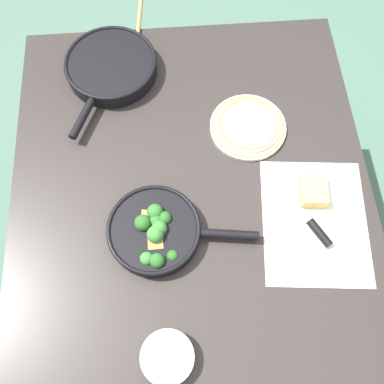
{
  "coord_description": "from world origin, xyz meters",
  "views": [
    {
      "loc": [
        -0.47,
        0.04,
        1.87
      ],
      "look_at": [
        0.0,
        0.0,
        0.77
      ],
      "focal_mm": 40.0,
      "sensor_mm": 36.0,
      "label": 1
    }
  ],
  "objects_px": {
    "skillet_eggs": "(111,67)",
    "dinner_plate_stack": "(248,126)",
    "grater_knife": "(308,219)",
    "skillet_broccoli": "(156,231)",
    "wooden_spoon": "(138,35)",
    "prep_bowl_steel": "(168,357)",
    "cheese_block": "(313,191)"
  },
  "relations": [
    {
      "from": "dinner_plate_stack",
      "to": "grater_knife",
      "type": "bearing_deg",
      "value": -157.46
    },
    {
      "from": "grater_knife",
      "to": "prep_bowl_steel",
      "type": "xyz_separation_m",
      "value": [
        -0.33,
        0.41,
        0.01
      ]
    },
    {
      "from": "skillet_broccoli",
      "to": "dinner_plate_stack",
      "type": "distance_m",
      "value": 0.43
    },
    {
      "from": "dinner_plate_stack",
      "to": "skillet_eggs",
      "type": "bearing_deg",
      "value": 59.58
    },
    {
      "from": "grater_knife",
      "to": "dinner_plate_stack",
      "type": "xyz_separation_m",
      "value": [
        0.31,
        0.13,
        0.0
      ]
    },
    {
      "from": "wooden_spoon",
      "to": "cheese_block",
      "type": "xyz_separation_m",
      "value": [
        -0.61,
        -0.48,
        0.01
      ]
    },
    {
      "from": "skillet_broccoli",
      "to": "wooden_spoon",
      "type": "xyz_separation_m",
      "value": [
        0.7,
        0.03,
        -0.02
      ]
    },
    {
      "from": "cheese_block",
      "to": "dinner_plate_stack",
      "type": "relative_size",
      "value": 0.4
    },
    {
      "from": "skillet_eggs",
      "to": "wooden_spoon",
      "type": "bearing_deg",
      "value": 172.34
    },
    {
      "from": "grater_knife",
      "to": "cheese_block",
      "type": "distance_m",
      "value": 0.08
    },
    {
      "from": "skillet_eggs",
      "to": "dinner_plate_stack",
      "type": "height_order",
      "value": "skillet_eggs"
    },
    {
      "from": "wooden_spoon",
      "to": "prep_bowl_steel",
      "type": "relative_size",
      "value": 3.09
    },
    {
      "from": "skillet_eggs",
      "to": "grater_knife",
      "type": "relative_size",
      "value": 1.73
    },
    {
      "from": "skillet_broccoli",
      "to": "prep_bowl_steel",
      "type": "xyz_separation_m",
      "value": [
        -0.32,
        -0.01,
        -0.01
      ]
    },
    {
      "from": "skillet_eggs",
      "to": "prep_bowl_steel",
      "type": "bearing_deg",
      "value": 32.23
    },
    {
      "from": "skillet_eggs",
      "to": "wooden_spoon",
      "type": "height_order",
      "value": "skillet_eggs"
    },
    {
      "from": "grater_knife",
      "to": "dinner_plate_stack",
      "type": "relative_size",
      "value": 1.02
    },
    {
      "from": "skillet_broccoli",
      "to": "cheese_block",
      "type": "relative_size",
      "value": 4.38
    },
    {
      "from": "skillet_broccoli",
      "to": "prep_bowl_steel",
      "type": "distance_m",
      "value": 0.32
    },
    {
      "from": "skillet_broccoli",
      "to": "cheese_block",
      "type": "xyz_separation_m",
      "value": [
        0.09,
        -0.44,
        -0.01
      ]
    },
    {
      "from": "prep_bowl_steel",
      "to": "grater_knife",
      "type": "bearing_deg",
      "value": -51.11
    },
    {
      "from": "wooden_spoon",
      "to": "dinner_plate_stack",
      "type": "xyz_separation_m",
      "value": [
        -0.38,
        -0.33,
        0.01
      ]
    },
    {
      "from": "cheese_block",
      "to": "wooden_spoon",
      "type": "bearing_deg",
      "value": 37.94
    },
    {
      "from": "wooden_spoon",
      "to": "grater_knife",
      "type": "xyz_separation_m",
      "value": [
        -0.69,
        -0.45,
        0.0
      ]
    },
    {
      "from": "skillet_broccoli",
      "to": "skillet_eggs",
      "type": "relative_size",
      "value": 0.99
    },
    {
      "from": "wooden_spoon",
      "to": "prep_bowl_steel",
      "type": "distance_m",
      "value": 1.02
    },
    {
      "from": "skillet_broccoli",
      "to": "skillet_eggs",
      "type": "height_order",
      "value": "skillet_broccoli"
    },
    {
      "from": "wooden_spoon",
      "to": "grater_knife",
      "type": "distance_m",
      "value": 0.83
    },
    {
      "from": "cheese_block",
      "to": "prep_bowl_steel",
      "type": "relative_size",
      "value": 0.71
    },
    {
      "from": "wooden_spoon",
      "to": "cheese_block",
      "type": "height_order",
      "value": "cheese_block"
    },
    {
      "from": "skillet_broccoli",
      "to": "prep_bowl_steel",
      "type": "height_order",
      "value": "skillet_broccoli"
    },
    {
      "from": "skillet_eggs",
      "to": "wooden_spoon",
      "type": "xyz_separation_m",
      "value": [
        0.14,
        -0.09,
        -0.02
      ]
    }
  ]
}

